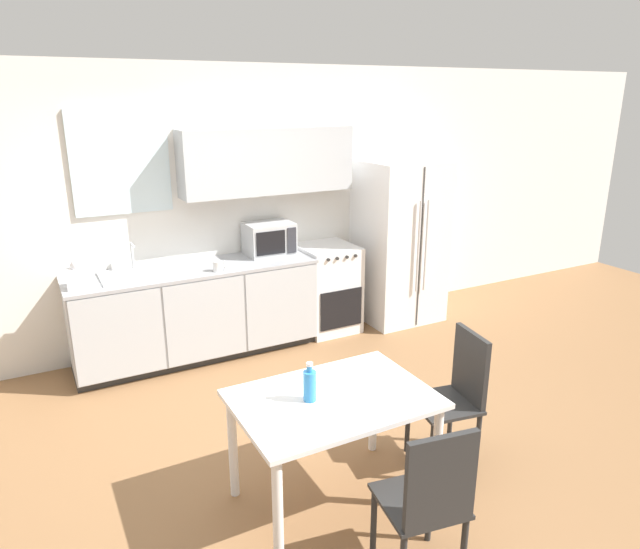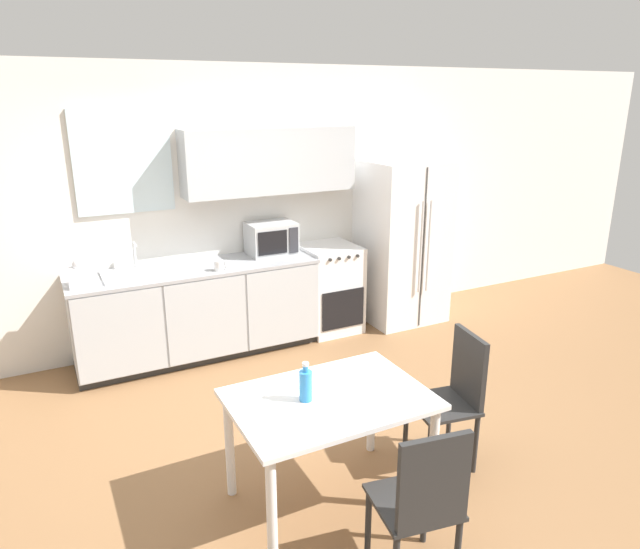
# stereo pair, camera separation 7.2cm
# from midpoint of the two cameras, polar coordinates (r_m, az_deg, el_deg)

# --- Properties ---
(ground_plane) EXTENTS (12.00, 12.00, 0.00)m
(ground_plane) POSITION_cam_midpoint_polar(r_m,az_deg,el_deg) (4.38, -2.68, -15.90)
(ground_plane) COLOR olive
(wall_back) EXTENTS (12.00, 0.38, 2.70)m
(wall_back) POSITION_cam_midpoint_polar(r_m,az_deg,el_deg) (5.65, -11.03, 7.17)
(wall_back) COLOR silver
(wall_back) RESTS_ON ground_plane
(kitchen_counter) EXTENTS (2.28, 0.65, 0.89)m
(kitchen_counter) POSITION_cam_midpoint_polar(r_m,az_deg,el_deg) (5.53, -12.61, -3.67)
(kitchen_counter) COLOR #333333
(kitchen_counter) RESTS_ON ground_plane
(oven_range) EXTENTS (0.56, 0.62, 0.92)m
(oven_range) POSITION_cam_midpoint_polar(r_m,az_deg,el_deg) (6.03, 0.37, -1.34)
(oven_range) COLOR white
(oven_range) RESTS_ON ground_plane
(refrigerator) EXTENTS (0.84, 0.79, 1.75)m
(refrigerator) POSITION_cam_midpoint_polar(r_m,az_deg,el_deg) (6.30, 7.61, 3.30)
(refrigerator) COLOR white
(refrigerator) RESTS_ON ground_plane
(kitchen_sink) EXTENTS (0.64, 0.44, 0.26)m
(kitchen_sink) POSITION_cam_midpoint_polar(r_m,az_deg,el_deg) (5.30, -18.15, 0.10)
(kitchen_sink) COLOR #B7BABC
(kitchen_sink) RESTS_ON kitchen_counter
(microwave) EXTENTS (0.46, 0.35, 0.32)m
(microwave) POSITION_cam_midpoint_polar(r_m,az_deg,el_deg) (5.70, -5.47, 3.61)
(microwave) COLOR #B7BABC
(microwave) RESTS_ON kitchen_counter
(coffee_mug) EXTENTS (0.12, 0.09, 0.09)m
(coffee_mug) POSITION_cam_midpoint_polar(r_m,az_deg,el_deg) (5.23, -10.51, 0.84)
(coffee_mug) COLOR white
(coffee_mug) RESTS_ON kitchen_counter
(grocery_bag_0) EXTENTS (0.19, 0.17, 0.24)m
(grocery_bag_0) POSITION_cam_midpoint_polar(r_m,az_deg,el_deg) (5.09, -23.40, -0.14)
(grocery_bag_0) COLOR white
(grocery_bag_0) RESTS_ON kitchen_counter
(dining_table) EXTENTS (1.15, 0.80, 0.73)m
(dining_table) POSITION_cam_midpoint_polar(r_m,az_deg,el_deg) (3.46, 0.72, -13.60)
(dining_table) COLOR white
(dining_table) RESTS_ON ground_plane
(dining_chair_near) EXTENTS (0.46, 0.46, 0.93)m
(dining_chair_near) POSITION_cam_midpoint_polar(r_m,az_deg,el_deg) (3.03, 10.22, -21.06)
(dining_chair_near) COLOR #282828
(dining_chair_near) RESTS_ON ground_plane
(dining_chair_side) EXTENTS (0.46, 0.46, 0.93)m
(dining_chair_side) POSITION_cam_midpoint_polar(r_m,az_deg,el_deg) (3.98, 13.09, -11.05)
(dining_chair_side) COLOR #282828
(dining_chair_side) RESTS_ON ground_plane
(drink_bottle) EXTENTS (0.07, 0.07, 0.24)m
(drink_bottle) POSITION_cam_midpoint_polar(r_m,az_deg,el_deg) (3.32, -1.67, -10.97)
(drink_bottle) COLOR #338CD8
(drink_bottle) RESTS_ON dining_table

